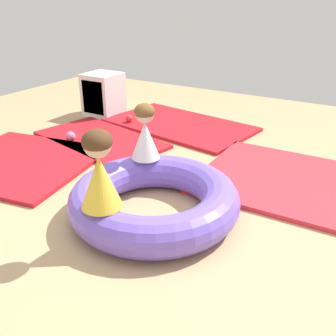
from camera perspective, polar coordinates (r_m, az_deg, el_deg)
The scene contains 14 objects.
ground_plane at distance 2.94m, azimuth -4.72°, elevation -7.17°, with size 8.00×8.00×0.00m, color tan.
gym_mat_center_rear at distance 3.55m, azimuth 19.67°, elevation -2.33°, with size 1.78×1.29×0.04m, color red.
gym_mat_front at distance 4.05m, azimuth -21.23°, elevation 0.79°, with size 1.38×1.29×0.04m, color #B21923.
gym_mat_near_right at distance 4.43m, azimuth -10.02°, elevation 4.16°, with size 1.50×0.83×0.04m, color #B21923.
gym_mat_far_left at distance 4.86m, azimuth 1.73°, elevation 6.41°, with size 1.78×1.02×0.04m, color #B21923.
inflatable_cushion at distance 2.87m, azimuth -2.06°, elevation -4.67°, with size 1.27×1.27×0.28m, color #7056D1.
child_in_white at distance 3.14m, azimuth -3.42°, elevation 5.34°, with size 0.34×0.34×0.47m.
child_in_yellow at distance 2.43m, azimuth -10.14°, elevation -0.37°, with size 0.36×0.36×0.52m.
play_ball_red at distance 4.91m, azimuth -5.80°, elevation 7.32°, with size 0.09×0.09×0.09m, color red.
play_ball_pink at distance 4.38m, azimuth -14.26°, elevation 4.57°, with size 0.11×0.11×0.11m, color pink.
play_ball_blue at distance 4.23m, azimuth -11.02°, elevation 4.10°, with size 0.10×0.10×0.10m, color blue.
play_ball_orange at distance 4.04m, azimuth -3.32°, elevation 3.48°, with size 0.09×0.09×0.09m, color orange.
play_ball_green at distance 5.13m, azimuth -2.92°, elevation 8.19°, with size 0.09×0.09×0.09m, color green.
storage_cube at distance 5.34m, azimuth -9.74°, elevation 10.68°, with size 0.44×0.44×0.56m.
Camera 1 is at (1.49, -2.01, 1.56)m, focal length 41.07 mm.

